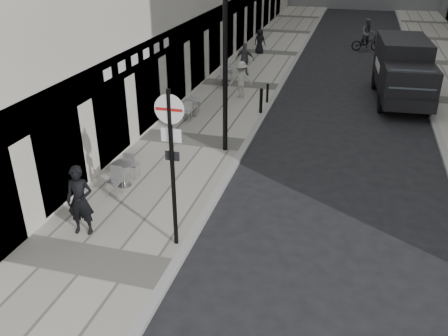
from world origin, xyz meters
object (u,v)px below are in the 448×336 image
(panel_van, at_px, (403,68))
(cyclist, at_px, (367,38))
(walking_man, at_px, (80,201))
(sign_post, at_px, (172,150))
(lamppost, at_px, (225,48))

(panel_van, height_order, cyclist, panel_van)
(walking_man, bearing_deg, cyclist, 63.89)
(sign_post, height_order, lamppost, lamppost)
(sign_post, bearing_deg, panel_van, 66.37)
(lamppost, bearing_deg, walking_man, -109.52)
(sign_post, xyz_separation_m, lamppost, (-0.34, 5.86, 1.07))
(sign_post, height_order, panel_van, sign_post)
(sign_post, xyz_separation_m, panel_van, (5.98, 13.92, -1.13))
(sign_post, distance_m, panel_van, 15.19)
(walking_man, xyz_separation_m, sign_post, (2.48, 0.18, 1.61))
(sign_post, relative_size, panel_van, 0.67)
(walking_man, distance_m, panel_van, 16.45)
(lamppost, bearing_deg, sign_post, -86.71)
(panel_van, bearing_deg, sign_post, -117.17)
(walking_man, height_order, cyclist, cyclist)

